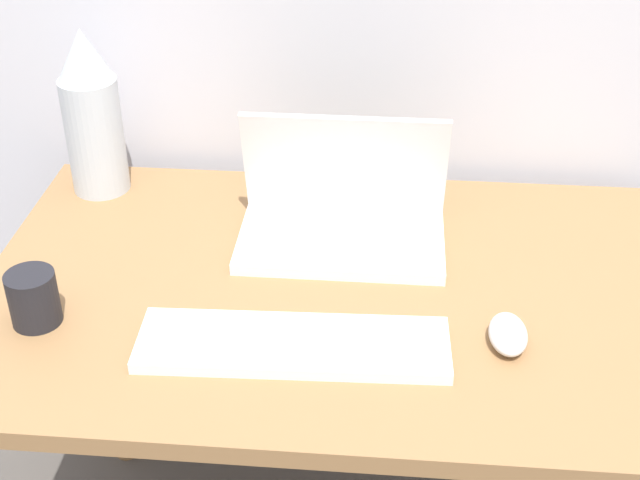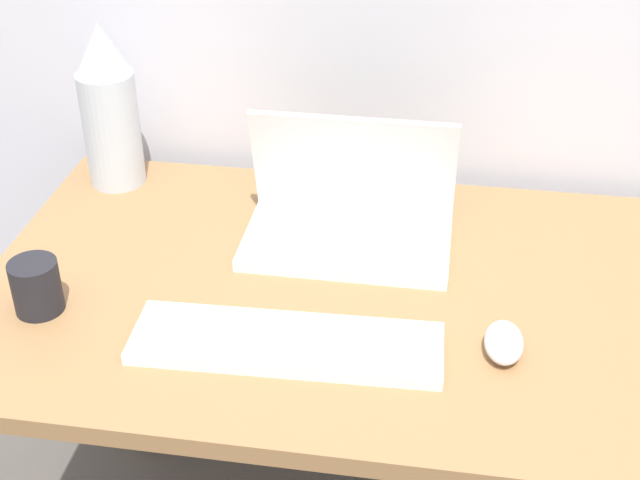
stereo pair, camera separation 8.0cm
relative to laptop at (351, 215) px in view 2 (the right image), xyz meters
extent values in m
cube|color=olive|center=(0.00, -0.14, -0.06)|extent=(1.14, 0.73, 0.03)
cylinder|color=olive|center=(-0.52, 0.17, -0.43)|extent=(0.05, 0.05, 0.71)
cylinder|color=olive|center=(0.51, 0.17, -0.43)|extent=(0.05, 0.05, 0.71)
cube|color=white|center=(0.00, -0.02, -0.04)|extent=(0.35, 0.21, 0.02)
cube|color=silver|center=(0.00, -0.04, -0.03)|extent=(0.28, 0.11, 0.00)
cube|color=white|center=(0.00, 0.05, 0.07)|extent=(0.35, 0.07, 0.20)
cube|color=black|center=(0.00, 0.06, 0.07)|extent=(0.30, 0.05, 0.17)
cube|color=white|center=(-0.05, -0.31, -0.04)|extent=(0.45, 0.15, 0.02)
cube|color=silver|center=(-0.05, -0.31, -0.03)|extent=(0.42, 0.12, 0.00)
ellipsoid|color=silver|center=(0.25, -0.26, -0.03)|extent=(0.06, 0.10, 0.03)
cylinder|color=silver|center=(-0.47, 0.14, 0.06)|extent=(0.10, 0.10, 0.22)
cone|color=silver|center=(-0.47, 0.14, 0.22)|extent=(0.10, 0.10, 0.09)
cylinder|color=black|center=(-0.44, -0.27, -0.01)|extent=(0.07, 0.07, 0.08)
camera|label=1|loc=(0.07, -1.29, 0.77)|focal=50.00mm
camera|label=2|loc=(0.15, -1.28, 0.77)|focal=50.00mm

